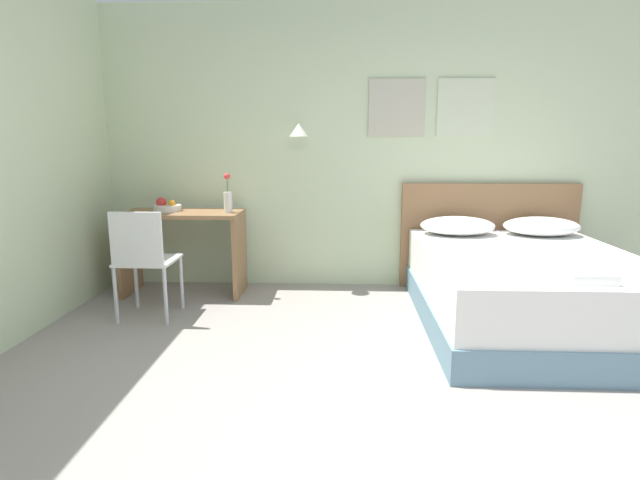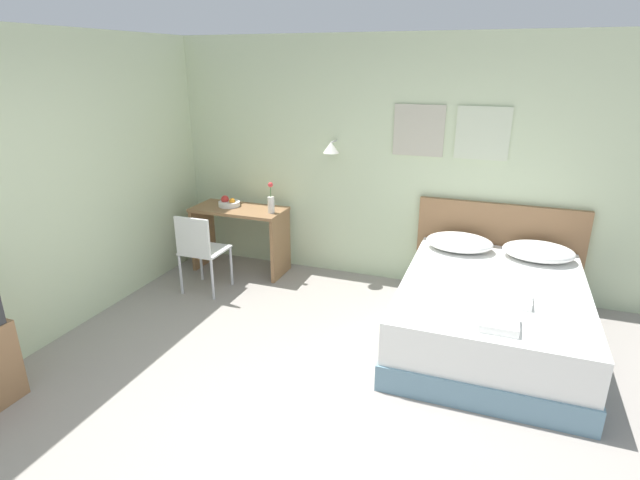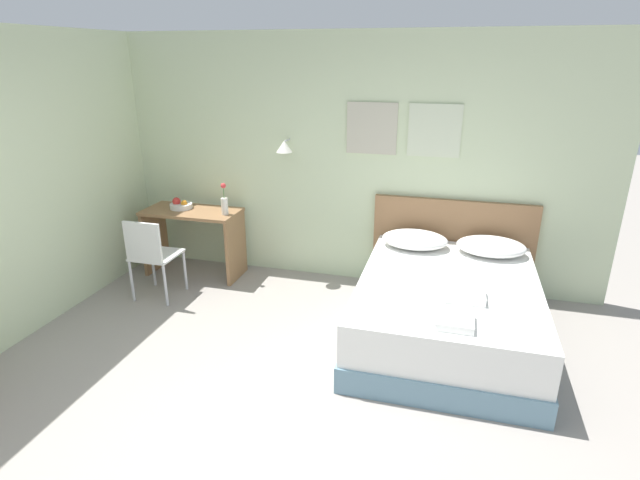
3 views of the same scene
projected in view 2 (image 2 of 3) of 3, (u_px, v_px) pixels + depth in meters
ground_plane at (282, 430)px, 3.40m from camera, size 24.00×24.00×0.00m
wall_back at (385, 163)px, 5.40m from camera, size 5.62×0.31×2.65m
bed at (490, 314)px, 4.37m from camera, size 1.54×2.05×0.58m
headboard at (497, 250)px, 5.22m from camera, size 1.66×0.06×1.01m
pillow_left at (459, 242)px, 5.01m from camera, size 0.66×0.47×0.16m
pillow_right at (538, 251)px, 4.77m from camera, size 0.66×0.47×0.16m
folded_towel_near_foot at (508, 298)px, 3.95m from camera, size 0.35×0.27×0.06m
folded_towel_mid_bed at (499, 323)px, 3.57m from camera, size 0.27×0.28×0.06m
desk at (240, 228)px, 5.85m from camera, size 1.08×0.52×0.77m
desk_chair at (199, 247)px, 5.25m from camera, size 0.43×0.43×0.88m
fruit_bowl at (229, 203)px, 5.83m from camera, size 0.25×0.25×0.12m
flower_vase at (271, 202)px, 5.54m from camera, size 0.08×0.08×0.35m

